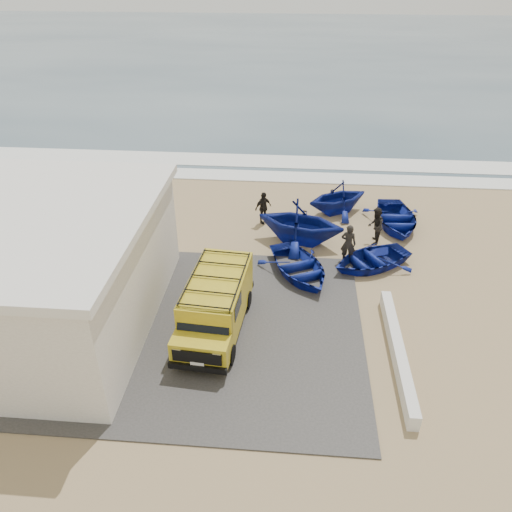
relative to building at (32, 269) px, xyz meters
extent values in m
plane|color=tan|center=(7.50, 2.00, -2.16)|extent=(160.00, 160.00, 0.00)
cube|color=#413E3C|center=(5.50, 0.00, -2.14)|extent=(12.00, 10.00, 0.05)
cube|color=#385166|center=(7.50, 58.00, -2.16)|extent=(180.00, 88.00, 0.01)
cube|color=white|center=(7.50, 14.00, -2.13)|extent=(180.00, 1.60, 0.06)
cube|color=white|center=(7.50, 16.50, -2.14)|extent=(180.00, 2.20, 0.04)
cube|color=white|center=(0.00, 0.00, -0.16)|extent=(8.00, 9.00, 4.00)
cube|color=silver|center=(0.00, 0.00, 1.99)|extent=(8.40, 9.40, 0.30)
cube|color=black|center=(3.95, 1.50, 0.44)|extent=(0.08, 0.70, 0.90)
cube|color=silver|center=(12.50, -1.00, -1.89)|extent=(0.35, 6.00, 0.55)
cube|color=gold|center=(6.36, 0.32, -1.02)|extent=(2.16, 3.93, 1.60)
cube|color=gold|center=(6.16, -2.00, -1.39)|extent=(1.91, 1.03, 0.87)
cube|color=black|center=(6.20, -1.55, -0.61)|extent=(1.72, 0.47, 0.70)
cube|color=black|center=(6.12, -2.46, -1.29)|extent=(1.57, 0.21, 0.44)
cube|color=black|center=(6.12, -2.49, -1.71)|extent=(1.89, 0.29, 0.21)
cube|color=black|center=(6.35, 0.27, -0.15)|extent=(2.04, 3.63, 0.06)
cylinder|color=black|center=(5.33, -1.55, -1.82)|extent=(0.27, 0.69, 0.68)
cylinder|color=black|center=(5.59, 1.45, -1.82)|extent=(0.27, 0.69, 0.68)
cylinder|color=black|center=(7.05, -1.69, -1.82)|extent=(0.27, 0.69, 0.68)
cylinder|color=black|center=(7.31, 1.31, -1.82)|extent=(0.27, 0.69, 0.68)
imported|color=navy|center=(9.21, 3.67, -1.77)|extent=(4.13, 4.63, 0.79)
imported|color=navy|center=(12.23, 4.57, -1.79)|extent=(4.37, 4.01, 0.74)
imported|color=navy|center=(9.22, 6.42, -1.11)|extent=(4.78, 4.41, 2.10)
imported|color=navy|center=(13.85, 8.37, -1.75)|extent=(3.02, 4.10, 0.82)
imported|color=navy|center=(11.08, 9.62, -1.31)|extent=(4.22, 4.06, 1.72)
imported|color=black|center=(11.26, 4.89, -1.28)|extent=(0.73, 0.56, 1.78)
imported|color=black|center=(12.61, 6.61, -1.29)|extent=(0.83, 0.97, 1.75)
imported|color=black|center=(7.41, 8.19, -1.35)|extent=(0.97, 0.92, 1.62)
camera|label=1|loc=(8.88, -13.64, 9.39)|focal=35.00mm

